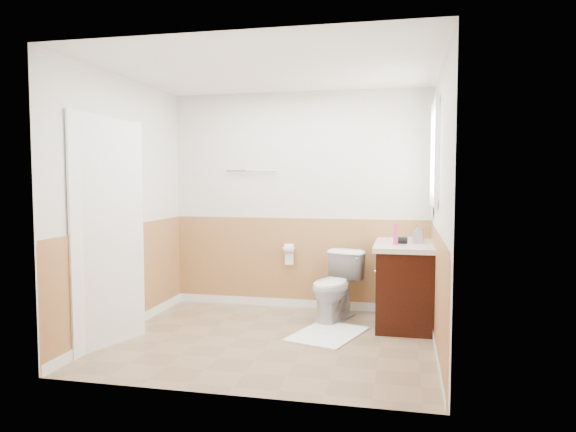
% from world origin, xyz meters
% --- Properties ---
extents(floor, '(3.00, 3.00, 0.00)m').
position_xyz_m(floor, '(0.00, 0.00, 0.00)').
color(floor, '#8C7051').
rests_on(floor, ground).
extents(ceiling, '(3.00, 3.00, 0.00)m').
position_xyz_m(ceiling, '(0.00, 0.00, 2.50)').
color(ceiling, white).
rests_on(ceiling, floor).
extents(wall_back, '(3.00, 0.00, 3.00)m').
position_xyz_m(wall_back, '(0.00, 1.30, 1.25)').
color(wall_back, silver).
rests_on(wall_back, floor).
extents(wall_front, '(3.00, 0.00, 3.00)m').
position_xyz_m(wall_front, '(0.00, -1.30, 1.25)').
color(wall_front, silver).
rests_on(wall_front, floor).
extents(wall_left, '(0.00, 3.00, 3.00)m').
position_xyz_m(wall_left, '(-1.50, 0.00, 1.25)').
color(wall_left, silver).
rests_on(wall_left, floor).
extents(wall_right, '(0.00, 3.00, 3.00)m').
position_xyz_m(wall_right, '(1.50, 0.00, 1.25)').
color(wall_right, silver).
rests_on(wall_right, floor).
extents(wainscot_back, '(3.00, 0.00, 3.00)m').
position_xyz_m(wainscot_back, '(0.00, 1.29, 0.50)').
color(wainscot_back, '#BF814C').
rests_on(wainscot_back, floor).
extents(wainscot_front, '(3.00, 0.00, 3.00)m').
position_xyz_m(wainscot_front, '(0.00, -1.29, 0.50)').
color(wainscot_front, '#BF814C').
rests_on(wainscot_front, floor).
extents(wainscot_left, '(0.00, 2.60, 2.60)m').
position_xyz_m(wainscot_left, '(-1.49, 0.00, 0.50)').
color(wainscot_left, '#BF814C').
rests_on(wainscot_left, floor).
extents(wainscot_right, '(0.00, 2.60, 2.60)m').
position_xyz_m(wainscot_right, '(1.49, 0.00, 0.50)').
color(wainscot_right, '#BF814C').
rests_on(wainscot_right, floor).
extents(toilet, '(0.61, 0.81, 0.73)m').
position_xyz_m(toilet, '(0.49, 0.83, 0.36)').
color(toilet, white).
rests_on(toilet, floor).
extents(bath_mat, '(0.77, 0.93, 0.02)m').
position_xyz_m(bath_mat, '(0.49, 0.26, 0.01)').
color(bath_mat, white).
rests_on(bath_mat, floor).
extents(vanity_cabinet, '(0.55, 1.10, 0.80)m').
position_xyz_m(vanity_cabinet, '(1.21, 0.89, 0.40)').
color(vanity_cabinet, black).
rests_on(vanity_cabinet, floor).
extents(vanity_knob_left, '(0.03, 0.03, 0.03)m').
position_xyz_m(vanity_knob_left, '(0.91, 0.79, 0.55)').
color(vanity_knob_left, silver).
rests_on(vanity_knob_left, vanity_cabinet).
extents(vanity_knob_right, '(0.03, 0.03, 0.03)m').
position_xyz_m(vanity_knob_right, '(0.91, 0.99, 0.55)').
color(vanity_knob_right, silver).
rests_on(vanity_knob_right, vanity_cabinet).
extents(countertop, '(0.60, 1.15, 0.05)m').
position_xyz_m(countertop, '(1.20, 0.89, 0.83)').
color(countertop, beige).
rests_on(countertop, vanity_cabinet).
extents(sink_basin, '(0.36, 0.36, 0.02)m').
position_xyz_m(sink_basin, '(1.21, 1.04, 0.86)').
color(sink_basin, silver).
rests_on(sink_basin, countertop).
extents(faucet, '(0.02, 0.02, 0.14)m').
position_xyz_m(faucet, '(1.39, 1.04, 0.92)').
color(faucet, silver).
rests_on(faucet, countertop).
extents(lotion_bottle, '(0.05, 0.05, 0.22)m').
position_xyz_m(lotion_bottle, '(1.11, 0.61, 0.96)').
color(lotion_bottle, '#DB3874').
rests_on(lotion_bottle, countertop).
extents(soap_dispenser, '(0.09, 0.09, 0.19)m').
position_xyz_m(soap_dispenser, '(1.33, 0.83, 0.95)').
color(soap_dispenser, gray).
rests_on(soap_dispenser, countertop).
extents(hair_dryer_body, '(0.14, 0.07, 0.07)m').
position_xyz_m(hair_dryer_body, '(1.16, 0.75, 0.89)').
color(hair_dryer_body, black).
rests_on(hair_dryer_body, countertop).
extents(hair_dryer_handle, '(0.03, 0.03, 0.07)m').
position_xyz_m(hair_dryer_handle, '(1.13, 0.75, 0.86)').
color(hair_dryer_handle, black).
rests_on(hair_dryer_handle, countertop).
extents(mirror_panel, '(0.02, 0.35, 0.90)m').
position_xyz_m(mirror_panel, '(1.48, 1.10, 1.55)').
color(mirror_panel, silver).
rests_on(mirror_panel, wall_right).
extents(window_frame, '(0.04, 0.80, 1.00)m').
position_xyz_m(window_frame, '(1.47, 0.59, 1.75)').
color(window_frame, white).
rests_on(window_frame, wall_right).
extents(window_glass, '(0.01, 0.70, 0.90)m').
position_xyz_m(window_glass, '(1.49, 0.59, 1.75)').
color(window_glass, white).
rests_on(window_glass, wall_right).
extents(door, '(0.29, 0.78, 2.04)m').
position_xyz_m(door, '(-1.40, -0.45, 1.02)').
color(door, white).
rests_on(door, wall_left).
extents(door_frame, '(0.02, 0.92, 2.10)m').
position_xyz_m(door_frame, '(-1.48, -0.45, 1.03)').
color(door_frame, white).
rests_on(door_frame, wall_left).
extents(door_knob, '(0.06, 0.06, 0.06)m').
position_xyz_m(door_knob, '(-1.34, -0.12, 0.95)').
color(door_knob, silver).
rests_on(door_knob, door).
extents(towel_bar, '(0.62, 0.02, 0.02)m').
position_xyz_m(towel_bar, '(-0.55, 1.25, 1.60)').
color(towel_bar, silver).
rests_on(towel_bar, wall_back).
extents(tp_holder_bar, '(0.14, 0.02, 0.02)m').
position_xyz_m(tp_holder_bar, '(-0.10, 1.23, 0.70)').
color(tp_holder_bar, silver).
rests_on(tp_holder_bar, wall_back).
extents(tp_roll, '(0.10, 0.11, 0.11)m').
position_xyz_m(tp_roll, '(-0.10, 1.23, 0.70)').
color(tp_roll, white).
rests_on(tp_roll, tp_holder_bar).
extents(tp_sheet, '(0.10, 0.01, 0.16)m').
position_xyz_m(tp_sheet, '(-0.10, 1.23, 0.59)').
color(tp_sheet, white).
rests_on(tp_sheet, tp_roll).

